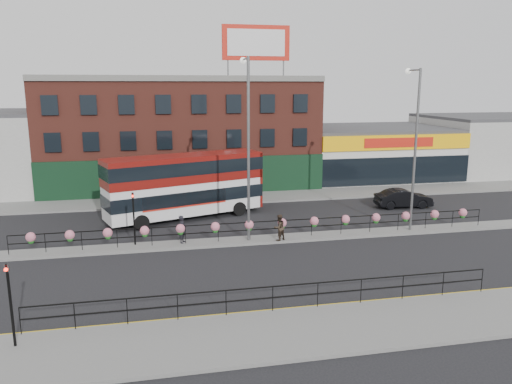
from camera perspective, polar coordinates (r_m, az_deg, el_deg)
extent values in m
plane|color=black|center=(31.51, 1.12, -5.57)|extent=(120.00, 120.00, 0.00)
cube|color=slate|center=(20.81, 8.75, -15.18)|extent=(60.00, 4.00, 0.15)
cube|color=slate|center=(42.87, -2.45, -0.70)|extent=(60.00, 4.00, 0.15)
cube|color=slate|center=(31.49, 1.12, -5.44)|extent=(60.00, 1.60, 0.15)
cube|color=gold|center=(22.78, 6.69, -12.79)|extent=(60.00, 0.10, 0.01)
cube|color=gold|center=(22.63, 6.83, -12.97)|extent=(60.00, 0.10, 0.01)
cube|color=brown|center=(49.55, -8.62, 6.68)|extent=(25.00, 12.00, 10.00)
cube|color=#3F3F42|center=(49.34, -8.82, 12.64)|extent=(25.00, 12.00, 0.30)
cube|color=black|center=(43.98, -8.03, 1.68)|extent=(25.00, 0.25, 3.40)
cube|color=silver|center=(54.71, 12.92, 4.37)|extent=(15.00, 12.00, 5.00)
cube|color=#3F3F42|center=(54.43, 13.06, 7.14)|extent=(15.00, 12.00, 0.30)
cube|color=#FEB608|center=(49.08, 15.97, 5.48)|extent=(15.00, 0.25, 1.40)
cube|color=red|center=(48.97, 16.03, 5.46)|extent=(7.00, 0.10, 0.90)
cube|color=black|center=(49.44, 15.79, 2.37)|extent=(15.00, 0.25, 2.60)
cube|color=#A6A5A1|center=(62.24, 25.44, 4.87)|extent=(14.50, 12.00, 6.00)
cube|color=#3F3F42|center=(61.99, 25.71, 7.76)|extent=(14.50, 12.00, 0.30)
cube|color=red|center=(45.36, 0.00, 16.69)|extent=(6.00, 0.25, 3.00)
cube|color=silver|center=(45.22, 0.04, 16.71)|extent=(5.10, 0.04, 2.25)
cylinder|color=slate|center=(44.79, -3.22, 13.92)|extent=(0.12, 0.12, 1.40)
cylinder|color=slate|center=(45.81, 3.16, 13.88)|extent=(0.12, 0.12, 1.40)
cube|color=black|center=(31.15, 1.13, -3.38)|extent=(30.00, 0.05, 0.05)
cube|color=black|center=(31.29, 1.12, -4.26)|extent=(30.00, 0.05, 0.05)
cylinder|color=black|center=(31.68, -26.51, -5.46)|extent=(0.04, 0.04, 1.10)
cylinder|color=black|center=(31.22, -22.95, -5.39)|extent=(0.04, 0.04, 1.10)
cylinder|color=black|center=(30.87, -19.29, -5.29)|extent=(0.04, 0.04, 1.10)
cylinder|color=black|center=(30.66, -15.58, -5.16)|extent=(0.04, 0.04, 1.10)
cylinder|color=black|center=(30.58, -11.82, -5.02)|extent=(0.04, 0.04, 1.10)
cylinder|color=black|center=(30.62, -8.07, -4.85)|extent=(0.04, 0.04, 1.10)
cylinder|color=black|center=(30.80, -4.35, -4.66)|extent=(0.04, 0.04, 1.10)
cylinder|color=black|center=(31.11, -0.68, -4.46)|extent=(0.04, 0.04, 1.10)
cylinder|color=black|center=(31.53, 2.90, -4.24)|extent=(0.04, 0.04, 1.10)
cylinder|color=black|center=(32.08, 6.37, -4.02)|extent=(0.04, 0.04, 1.10)
cylinder|color=black|center=(32.74, 9.70, -3.79)|extent=(0.04, 0.04, 1.10)
cylinder|color=black|center=(33.51, 12.90, -3.55)|extent=(0.04, 0.04, 1.10)
cylinder|color=black|center=(34.38, 15.93, -3.32)|extent=(0.04, 0.04, 1.10)
cylinder|color=black|center=(35.34, 18.82, -3.09)|extent=(0.04, 0.04, 1.10)
cylinder|color=black|center=(36.38, 21.54, -2.87)|extent=(0.04, 0.04, 1.10)
cylinder|color=black|center=(37.50, 24.10, -2.65)|extent=(0.04, 0.04, 1.10)
sphere|color=#C6697E|center=(31.26, -24.36, -4.72)|extent=(0.56, 0.56, 0.56)
sphere|color=#1D631D|center=(31.33, -24.32, -5.12)|extent=(0.36, 0.36, 0.36)
sphere|color=#C6697E|center=(30.86, -20.52, -4.61)|extent=(0.56, 0.56, 0.56)
sphere|color=#1D631D|center=(30.92, -20.48, -5.02)|extent=(0.36, 0.36, 0.36)
sphere|color=#C6697E|center=(30.59, -16.59, -4.48)|extent=(0.56, 0.56, 0.56)
sphere|color=#1D631D|center=(30.66, -16.57, -4.89)|extent=(0.36, 0.36, 0.36)
sphere|color=#C6697E|center=(30.47, -12.62, -4.33)|extent=(0.56, 0.56, 0.56)
sphere|color=#1D631D|center=(30.53, -12.60, -4.74)|extent=(0.36, 0.36, 0.36)
sphere|color=#C6697E|center=(30.50, -8.63, -4.16)|extent=(0.56, 0.56, 0.56)
sphere|color=#1D631D|center=(30.56, -8.62, -4.57)|extent=(0.36, 0.36, 0.36)
sphere|color=#C6697E|center=(30.67, -4.68, -3.96)|extent=(0.56, 0.56, 0.56)
sphere|color=#1D631D|center=(30.73, -4.67, -4.38)|extent=(0.36, 0.36, 0.36)
sphere|color=#C6697E|center=(30.98, -0.79, -3.76)|extent=(0.56, 0.56, 0.56)
sphere|color=#1D631D|center=(31.05, -0.79, -4.16)|extent=(0.36, 0.36, 0.36)
sphere|color=#C6697E|center=(31.44, 3.01, -3.54)|extent=(0.56, 0.56, 0.56)
sphere|color=#1D631D|center=(31.50, 3.00, -3.94)|extent=(0.36, 0.36, 0.36)
sphere|color=#C6697E|center=(32.03, 6.68, -3.31)|extent=(0.56, 0.56, 0.56)
sphere|color=#1D631D|center=(32.09, 6.67, -3.71)|extent=(0.36, 0.36, 0.36)
sphere|color=#C6697E|center=(32.74, 10.20, -3.08)|extent=(0.56, 0.56, 0.56)
sphere|color=#1D631D|center=(32.80, 10.18, -3.47)|extent=(0.36, 0.36, 0.36)
sphere|color=#C6697E|center=(33.58, 13.56, -2.85)|extent=(0.56, 0.56, 0.56)
sphere|color=#1D631D|center=(33.63, 13.54, -3.23)|extent=(0.36, 0.36, 0.36)
sphere|color=#C6697E|center=(34.52, 16.74, -2.62)|extent=(0.56, 0.56, 0.56)
sphere|color=#1D631D|center=(34.58, 16.72, -2.99)|extent=(0.36, 0.36, 0.36)
sphere|color=#C6697E|center=(35.56, 19.74, -2.40)|extent=(0.56, 0.56, 0.56)
sphere|color=#1D631D|center=(35.62, 19.72, -2.76)|extent=(0.36, 0.36, 0.36)
sphere|color=#C6697E|center=(36.70, 22.57, -2.18)|extent=(0.56, 0.56, 0.56)
sphere|color=#1D631D|center=(36.75, 22.54, -2.53)|extent=(0.36, 0.36, 0.36)
cube|color=black|center=(21.41, 1.94, -10.75)|extent=(20.00, 0.05, 0.05)
cube|color=black|center=(21.61, 1.93, -11.96)|extent=(20.00, 0.05, 0.05)
cylinder|color=black|center=(21.76, -25.37, -13.17)|extent=(0.04, 0.04, 1.10)
cylinder|color=black|center=(21.37, -20.02, -13.18)|extent=(0.04, 0.04, 1.10)
cylinder|color=black|center=(21.15, -14.51, -13.08)|extent=(0.04, 0.04, 1.10)
cylinder|color=black|center=(21.13, -8.95, -12.86)|extent=(0.04, 0.04, 1.10)
cylinder|color=black|center=(21.29, -3.44, -12.53)|extent=(0.04, 0.04, 1.10)
cylinder|color=black|center=(21.63, 1.93, -12.09)|extent=(0.04, 0.04, 1.10)
cylinder|color=black|center=(22.16, 7.06, -11.58)|extent=(0.04, 0.04, 1.10)
cylinder|color=black|center=(22.84, 11.91, -11.01)|extent=(0.04, 0.04, 1.10)
cylinder|color=black|center=(23.68, 16.43, -10.41)|extent=(0.04, 0.04, 1.10)
cylinder|color=black|center=(24.65, 20.60, -9.79)|extent=(0.04, 0.04, 1.10)
cylinder|color=black|center=(25.73, 24.42, -9.18)|extent=(0.04, 0.04, 1.10)
cube|color=silver|center=(36.47, -8.12, 0.81)|extent=(11.69, 6.17, 4.17)
cube|color=#640F0B|center=(36.26, -8.18, 2.66)|extent=(11.76, 6.24, 1.88)
cube|color=black|center=(36.62, -8.09, -0.31)|extent=(11.79, 6.27, 0.94)
cube|color=black|center=(36.23, -8.19, 2.91)|extent=(11.81, 6.29, 0.94)
cube|color=#640F0B|center=(36.12, -8.22, 4.10)|extent=(11.69, 6.17, 0.13)
cube|color=#640F0B|center=(38.95, -0.39, 1.65)|extent=(1.05, 2.59, 4.17)
cube|color=red|center=(35.24, -8.04, -0.88)|extent=(5.93, 2.06, 1.04)
cylinder|color=black|center=(34.49, -12.95, -3.42)|extent=(1.09, 0.63, 1.04)
cylinder|color=black|center=(36.90, -14.20, -2.46)|extent=(1.09, 0.63, 1.04)
cylinder|color=black|center=(37.33, -1.94, -1.93)|extent=(1.09, 0.63, 1.04)
cylinder|color=black|center=(39.57, -3.75, -1.14)|extent=(1.09, 0.63, 1.04)
imported|color=black|center=(41.45, 16.50, -0.70)|extent=(2.17, 4.68, 1.47)
imported|color=black|center=(30.73, -8.42, -4.22)|extent=(0.91, 0.85, 1.70)
imported|color=#30251B|center=(30.88, 2.65, -4.07)|extent=(1.29, 1.25, 1.64)
cylinder|color=slate|center=(29.94, -0.87, 4.64)|extent=(0.18, 0.18, 11.06)
cylinder|color=slate|center=(30.54, -1.20, 14.98)|extent=(0.11, 1.66, 0.11)
sphere|color=silver|center=(31.35, -1.49, 14.80)|extent=(0.40, 0.40, 0.40)
cylinder|color=slate|center=(33.80, 17.73, 4.43)|extent=(0.17, 0.17, 10.48)
cylinder|color=slate|center=(34.24, 17.64, 13.15)|extent=(0.10, 1.57, 0.10)
sphere|color=silver|center=(34.93, 16.99, 13.07)|extent=(0.38, 0.38, 0.38)
cylinder|color=black|center=(20.55, -26.21, -11.55)|extent=(0.10, 0.10, 3.20)
imported|color=black|center=(20.00, -26.64, -7.33)|extent=(0.15, 0.18, 0.90)
sphere|color=#FF190C|center=(19.95, -26.68, -7.93)|extent=(0.14, 0.14, 0.14)
cylinder|color=black|center=(30.70, -13.78, -3.00)|extent=(0.10, 0.10, 3.20)
imported|color=black|center=(30.33, -13.93, -0.08)|extent=(0.15, 0.18, 0.90)
sphere|color=#FF190C|center=(30.25, -13.92, -0.46)|extent=(0.14, 0.14, 0.14)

